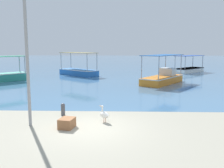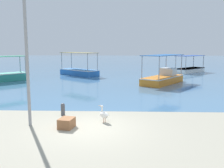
# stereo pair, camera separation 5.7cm
# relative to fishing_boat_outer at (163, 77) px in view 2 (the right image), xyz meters

# --- Properties ---
(ground) EXTENTS (120.00, 120.00, 0.00)m
(ground) POSITION_rel_fishing_boat_outer_xyz_m (-5.45, -13.88, -0.60)
(ground) COLOR #A19B87
(harbor_water) EXTENTS (110.00, 90.00, 0.00)m
(harbor_water) POSITION_rel_fishing_boat_outer_xyz_m (-5.45, 34.12, -0.59)
(harbor_water) COLOR teal
(harbor_water) RESTS_ON ground
(fishing_boat_outer) EXTENTS (4.86, 5.76, 2.79)m
(fishing_boat_outer) POSITION_rel_fishing_boat_outer_xyz_m (0.00, 0.00, 0.00)
(fishing_boat_outer) COLOR orange
(fishing_boat_outer) RESTS_ON harbor_water
(fishing_boat_near_left) EXTENTS (5.44, 5.00, 2.85)m
(fishing_boat_near_left) POSITION_rel_fishing_boat_outer_xyz_m (-9.42, 6.77, -0.04)
(fishing_boat_near_left) COLOR blue
(fishing_boat_near_left) RESTS_ON harbor_water
(fishing_boat_center) EXTENTS (4.99, 4.94, 2.35)m
(fishing_boat_center) POSITION_rel_fishing_boat_outer_xyz_m (5.49, 10.92, -0.11)
(fishing_boat_center) COLOR white
(fishing_boat_center) RESTS_ON harbor_water
(pelican) EXTENTS (0.61, 0.68, 0.80)m
(pelican) POSITION_rel_fishing_boat_outer_xyz_m (-4.93, -12.90, -0.22)
(pelican) COLOR #E0997A
(pelican) RESTS_ON ground
(lamp_post) EXTENTS (0.28, 0.28, 6.25)m
(lamp_post) POSITION_rel_fishing_boat_outer_xyz_m (-8.28, -13.48, 2.89)
(lamp_post) COLOR gray
(lamp_post) RESTS_ON ground
(mooring_bollard) EXTENTS (0.22, 0.22, 0.66)m
(mooring_bollard) POSITION_rel_fishing_boat_outer_xyz_m (-7.15, -11.81, -0.25)
(mooring_bollard) COLOR #47474C
(mooring_bollard) RESTS_ON ground
(cargo_crate) EXTENTS (0.72, 0.83, 0.44)m
(cargo_crate) POSITION_rel_fishing_boat_outer_xyz_m (-6.52, -13.82, -0.38)
(cargo_crate) COLOR #95603B
(cargo_crate) RESTS_ON ground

